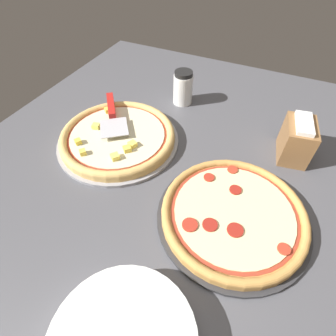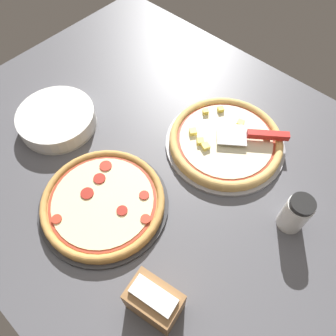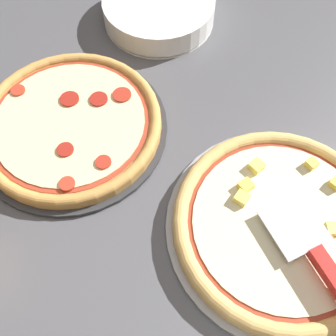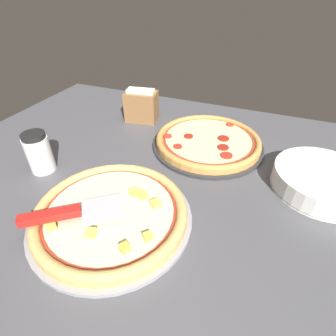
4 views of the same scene
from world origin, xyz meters
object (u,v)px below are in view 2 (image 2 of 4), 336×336
object	(u,v)px
pizza_back	(103,202)
napkin_holder	(154,301)
serving_spatula	(259,135)
plate_stack	(57,119)
parmesan_shaker	(296,213)
pizza_front	(226,140)

from	to	relation	value
pizza_back	napkin_holder	size ratio (longest dim) A/B	2.65
serving_spatula	plate_stack	size ratio (longest dim) A/B	0.82
pizza_back	parmesan_shaker	distance (cm)	51.48
pizza_front	parmesan_shaker	size ratio (longest dim) A/B	2.94
pizza_back	plate_stack	world-z (taller)	plate_stack
serving_spatula	napkin_holder	xyz separation A→B (cm)	(-9.57, 56.19, 0.60)
serving_spatula	plate_stack	bearing A→B (deg)	34.82
pizza_front	parmesan_shaker	distance (cm)	30.77
pizza_front	plate_stack	size ratio (longest dim) A/B	1.42
parmesan_shaker	napkin_holder	xyz separation A→B (cm)	(12.17, 40.22, -0.04)
serving_spatula	plate_stack	world-z (taller)	serving_spatula
plate_stack	napkin_holder	distance (cm)	65.49
plate_stack	serving_spatula	bearing A→B (deg)	-145.18
serving_spatula	parmesan_shaker	bearing A→B (deg)	143.69
parmesan_shaker	napkin_holder	distance (cm)	42.02
pizza_front	pizza_back	distance (cm)	41.88
pizza_front	serving_spatula	world-z (taller)	serving_spatula
pizza_back	serving_spatula	size ratio (longest dim) A/B	1.69
pizza_back	napkin_holder	bearing A→B (deg)	161.67
napkin_holder	plate_stack	bearing A→B (deg)	-17.23
plate_stack	parmesan_shaker	world-z (taller)	parmesan_shaker
parmesan_shaker	pizza_front	bearing A→B (deg)	-18.07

